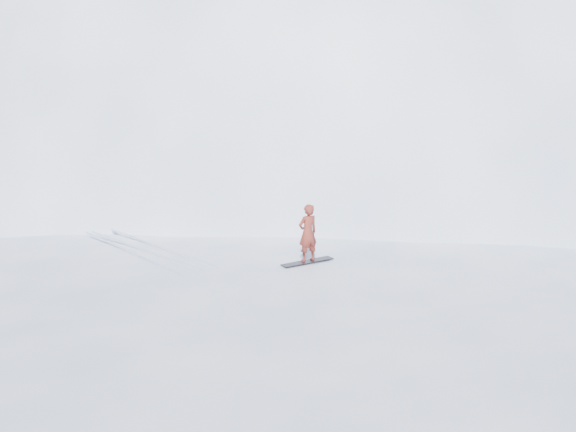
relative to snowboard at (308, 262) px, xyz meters
name	(u,v)px	position (x,y,z in m)	size (l,w,h in m)	color
ground	(250,396)	(-2.67, -1.59, -2.41)	(400.00, 400.00, 0.00)	white
near_ridge	(231,340)	(-1.67, 1.41, -2.41)	(36.00, 28.00, 4.80)	white
summit_peak	(336,181)	(19.33, 24.41, -2.41)	(60.00, 56.00, 56.00)	white
peak_shoulder	(239,209)	(7.33, 18.41, -2.41)	(28.00, 24.00, 18.00)	white
wind_bumps	(192,365)	(-3.23, 0.52, -2.41)	(16.00, 14.40, 1.00)	white
snowboard	(308,262)	(0.00, 0.00, 0.00)	(1.56, 0.29, 0.03)	black
snowboarder	(308,233)	(0.00, 0.00, 0.80)	(0.57, 0.38, 1.57)	maroon
board_tracks	(142,248)	(-3.38, 3.76, 0.01)	(2.07, 5.92, 0.04)	silver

